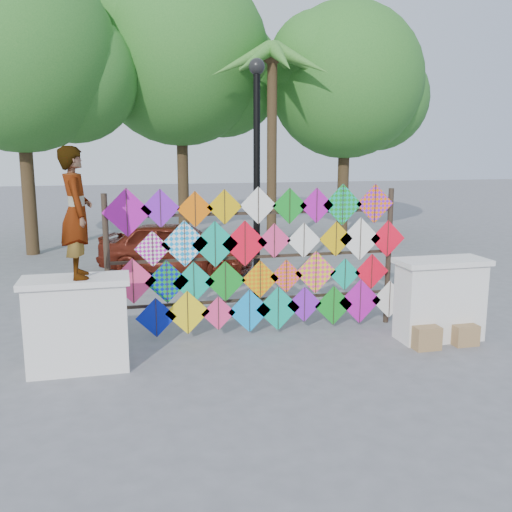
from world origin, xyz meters
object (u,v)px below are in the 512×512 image
kite_rack (262,261)px  lamppost (257,163)px  vendor_woman (76,213)px  sedan (177,247)px

kite_rack → lamppost: size_ratio=1.10×
kite_rack → vendor_woman: size_ratio=2.89×
vendor_woman → lamppost: bearing=-59.9°
kite_rack → lamppost: 1.98m
kite_rack → sedan: bearing=100.1°
kite_rack → sedan: (-0.86, 4.87, -0.58)m
vendor_woman → sedan: bearing=-24.5°
kite_rack → sedan: 4.98m
vendor_woman → lamppost: size_ratio=0.38×
kite_rack → vendor_woman: (-2.71, -0.92, 0.93)m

